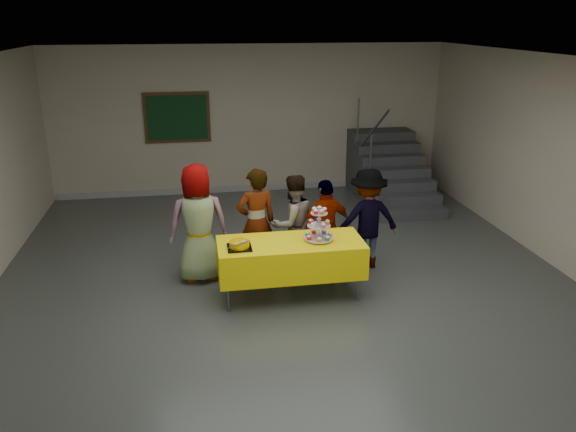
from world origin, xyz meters
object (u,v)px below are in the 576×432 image
(schoolchild_a, at_px, (198,223))
(noticeboard, at_px, (177,118))
(bear_cake, at_px, (239,244))
(schoolchild_b, at_px, (256,223))
(schoolchild_c, at_px, (293,224))
(staircase, at_px, (388,173))
(bake_table, at_px, (291,257))
(cupcake_stand, at_px, (319,227))
(schoolchild_e, at_px, (367,219))
(schoolchild_d, at_px, (326,227))

(schoolchild_a, xyz_separation_m, noticeboard, (-0.30, 4.08, 0.77))
(bear_cake, distance_m, schoolchild_b, 0.89)
(schoolchild_c, xyz_separation_m, staircase, (2.54, 3.17, -0.23))
(schoolchild_c, xyz_separation_m, noticeboard, (-1.63, 4.01, 0.88))
(schoolchild_b, bearing_deg, noticeboard, -87.63)
(bake_table, xyz_separation_m, cupcake_stand, (0.37, -0.01, 0.39))
(schoolchild_e, bearing_deg, bear_cake, 19.82)
(schoolchild_a, height_order, schoolchild_e, schoolchild_a)
(schoolchild_e, bearing_deg, cupcake_stand, 36.12)
(bake_table, relative_size, schoolchild_c, 1.31)
(bake_table, bearing_deg, bear_cake, -171.01)
(schoolchild_a, xyz_separation_m, schoolchild_e, (2.41, 0.02, -0.09))
(schoolchild_c, height_order, noticeboard, noticeboard)
(staircase, bearing_deg, schoolchild_e, -114.26)
(schoolchild_b, height_order, schoolchild_c, schoolchild_b)
(schoolchild_a, distance_m, schoolchild_c, 1.34)
(cupcake_stand, bearing_deg, schoolchild_d, 68.70)
(staircase, xyz_separation_m, noticeboard, (-4.17, 0.84, 1.11))
(schoolchild_a, distance_m, staircase, 5.06)
(schoolchild_d, xyz_separation_m, staircase, (2.09, 3.33, -0.21))
(schoolchild_e, bearing_deg, schoolchild_a, -3.40)
(bake_table, relative_size, schoolchild_d, 1.35)
(cupcake_stand, xyz_separation_m, bear_cake, (-1.03, -0.10, -0.12))
(schoolchild_e, height_order, noticeboard, noticeboard)
(schoolchild_a, relative_size, noticeboard, 1.28)
(cupcake_stand, bearing_deg, bear_cake, -174.58)
(schoolchild_a, distance_m, schoolchild_d, 1.78)
(schoolchild_b, relative_size, schoolchild_c, 1.09)
(bake_table, xyz_separation_m, schoolchild_d, (0.62, 0.63, 0.14))
(schoolchild_c, bearing_deg, staircase, -149.55)
(bake_table, distance_m, schoolchild_d, 0.89)
(cupcake_stand, xyz_separation_m, schoolchild_c, (-0.19, 0.80, -0.23))
(bake_table, xyz_separation_m, schoolchild_a, (-1.16, 0.72, 0.27))
(schoolchild_b, xyz_separation_m, schoolchild_d, (0.97, -0.10, -0.09))
(schoolchild_d, xyz_separation_m, noticeboard, (-2.07, 4.17, 0.91))
(schoolchild_a, height_order, schoolchild_d, schoolchild_a)
(staircase, distance_m, noticeboard, 4.39)
(schoolchild_d, relative_size, noticeboard, 1.07)
(cupcake_stand, height_order, schoolchild_b, schoolchild_b)
(schoolchild_e, xyz_separation_m, noticeboard, (-2.71, 4.07, 0.86))
(bake_table, bearing_deg, schoolchild_c, 77.74)
(bake_table, height_order, schoolchild_a, schoolchild_a)
(schoolchild_e, bearing_deg, schoolchild_c, -6.94)
(bear_cake, distance_m, schoolchild_a, 0.96)
(schoolchild_b, bearing_deg, schoolchild_a, -11.78)
(schoolchild_e, bearing_deg, schoolchild_b, -3.69)
(schoolchild_a, bearing_deg, noticeboard, -91.30)
(bear_cake, relative_size, schoolchild_a, 0.22)
(schoolchild_c, xyz_separation_m, schoolchild_e, (1.08, -0.06, 0.03))
(bake_table, height_order, schoolchild_e, schoolchild_e)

